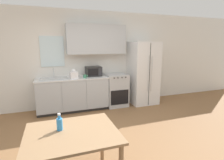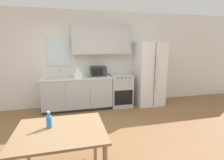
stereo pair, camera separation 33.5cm
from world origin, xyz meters
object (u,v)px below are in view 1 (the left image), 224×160
Objects in this scene: dining_table at (72,140)px; drink_bottle at (60,124)px; microwave at (93,71)px; oven_range at (116,90)px; coffee_mug at (85,76)px; refrigerator at (143,73)px.

drink_bottle reaches higher than dining_table.
drink_bottle is at bearing -111.49° from microwave.
oven_range is 0.88× the size of dining_table.
microwave is at bearing 41.80° from coffee_mug.
oven_range is at bearing 59.86° from dining_table.
oven_range is at bearing 9.04° from coffee_mug.
microwave is at bearing 170.12° from oven_range.
dining_table is (-2.44, -2.66, -0.28)m from refrigerator.
refrigerator is 1.51m from microwave.
coffee_mug reaches higher than drink_bottle.
refrigerator is 1.79m from coffee_mug.
drink_bottle is at bearing -107.65° from coffee_mug.
microwave is at bearing 174.17° from refrigerator.
coffee_mug is at bearing -138.20° from microwave.
coffee_mug is 2.66m from dining_table.
oven_range is at bearing 56.86° from drink_bottle.
drink_bottle is (-1.07, -2.72, -0.19)m from microwave.
coffee_mug is 2.58m from drink_bottle.
microwave is 2.02× the size of drink_bottle.
microwave reaches higher than oven_range.
microwave reaches higher than drink_bottle.
refrigerator is at bearing -5.83° from microwave.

